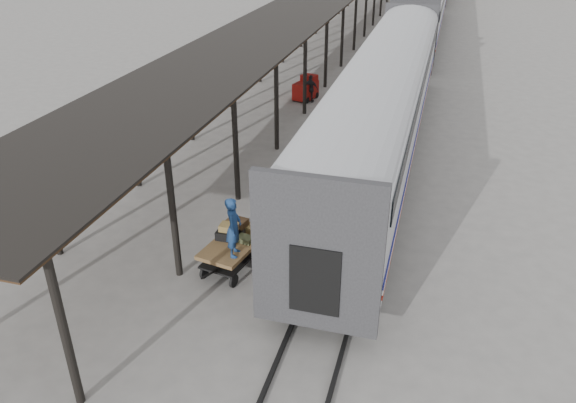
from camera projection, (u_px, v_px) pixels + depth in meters
The scene contains 9 objects.
ground at pixel (245, 246), 18.01m from camera, with size 160.00×160.00×0.00m, color slate.
train at pixel (424, 3), 44.69m from camera, with size 3.45×76.01×4.01m.
canopy at pixel (316, 1), 37.34m from camera, with size 4.90×64.30×4.15m.
rails at pixel (421, 36), 46.10m from camera, with size 1.54×150.00×0.12m.
baggage_cart at pixel (235, 247), 16.73m from camera, with size 1.67×2.59×0.86m.
suitcase_stack at pixel (237, 230), 16.84m from camera, with size 1.36×1.04×0.46m.
luggage_tug at pixel (306, 89), 31.20m from camera, with size 1.25×1.67×1.31m.
porter at pixel (234, 227), 15.60m from camera, with size 0.65×0.43×1.79m, color navy.
pedestrian at pixel (311, 89), 30.69m from camera, with size 0.88×0.37×1.51m, color black.
Camera 1 is at (5.46, -14.29, 9.71)m, focal length 35.00 mm.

